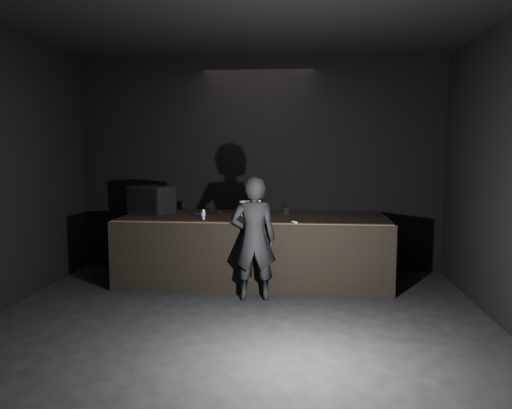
{
  "coord_description": "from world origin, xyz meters",
  "views": [
    {
      "loc": [
        0.73,
        -4.74,
        2.03
      ],
      "look_at": [
        0.07,
        2.3,
        1.23
      ],
      "focal_mm": 35.0,
      "sensor_mm": 36.0,
      "label": 1
    }
  ],
  "objects_px": {
    "laptop": "(252,212)",
    "person": "(254,239)",
    "stage_monitor": "(151,200)",
    "beer_can": "(203,214)",
    "stage_riser": "(254,249)"
  },
  "relations": [
    {
      "from": "stage_riser",
      "to": "laptop",
      "type": "xyz_separation_m",
      "value": [
        -0.04,
        0.05,
        0.56
      ]
    },
    {
      "from": "stage_monitor",
      "to": "beer_can",
      "type": "relative_size",
      "value": 5.4
    },
    {
      "from": "stage_riser",
      "to": "stage_monitor",
      "type": "bearing_deg",
      "value": 171.58
    },
    {
      "from": "laptop",
      "to": "person",
      "type": "distance_m",
      "value": 1.03
    },
    {
      "from": "stage_monitor",
      "to": "person",
      "type": "distance_m",
      "value": 2.16
    },
    {
      "from": "stage_riser",
      "to": "stage_monitor",
      "type": "distance_m",
      "value": 1.84
    },
    {
      "from": "stage_monitor",
      "to": "laptop",
      "type": "relative_size",
      "value": 1.91
    },
    {
      "from": "laptop",
      "to": "stage_riser",
      "type": "bearing_deg",
      "value": -66.3
    },
    {
      "from": "stage_monitor",
      "to": "beer_can",
      "type": "bearing_deg",
      "value": -9.34
    },
    {
      "from": "stage_riser",
      "to": "person",
      "type": "relative_size",
      "value": 2.42
    },
    {
      "from": "beer_can",
      "to": "stage_monitor",
      "type": "bearing_deg",
      "value": 146.78
    },
    {
      "from": "stage_riser",
      "to": "person",
      "type": "xyz_separation_m",
      "value": [
        0.09,
        -0.95,
        0.33
      ]
    },
    {
      "from": "beer_can",
      "to": "person",
      "type": "bearing_deg",
      "value": -35.47
    },
    {
      "from": "beer_can",
      "to": "laptop",
      "type": "bearing_deg",
      "value": 33.58
    },
    {
      "from": "stage_riser",
      "to": "beer_can",
      "type": "xyz_separation_m",
      "value": [
        -0.7,
        -0.39,
        0.57
      ]
    }
  ]
}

